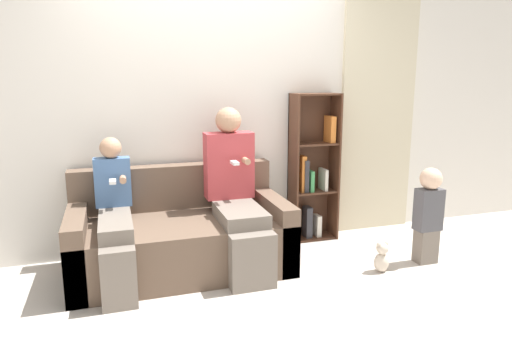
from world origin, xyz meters
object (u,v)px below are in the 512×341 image
object	(u,v)px
child_seated	(115,215)
toddler_standing	(428,212)
bookshelf	(312,171)
couch	(181,237)
teddy_bear	(382,258)
adult_seated	(236,188)

from	to	relation	value
child_seated	toddler_standing	bearing A→B (deg)	-8.64
toddler_standing	bookshelf	xyz separation A→B (m)	(-0.68, 0.87, 0.22)
couch	toddler_standing	size ratio (longest dim) A/B	2.09
child_seated	teddy_bear	xyz separation A→B (m)	(2.05, -0.44, -0.42)
child_seated	bookshelf	bearing A→B (deg)	14.90
bookshelf	couch	bearing A→B (deg)	-165.04
couch	bookshelf	xyz separation A→B (m)	(1.34, 0.36, 0.40)
toddler_standing	adult_seated	bearing A→B (deg)	164.06
adult_seated	bookshelf	bearing A→B (deg)	25.80
bookshelf	adult_seated	bearing A→B (deg)	-154.20
toddler_standing	bookshelf	bearing A→B (deg)	127.70
couch	adult_seated	bearing A→B (deg)	-8.74
couch	child_seated	bearing A→B (deg)	-165.27
adult_seated	toddler_standing	bearing A→B (deg)	-15.94
child_seated	bookshelf	xyz separation A→B (m)	(1.85, 0.49, 0.12)
couch	child_seated	size ratio (longest dim) A/B	1.57
adult_seated	teddy_bear	distance (m)	1.32
adult_seated	teddy_bear	world-z (taller)	adult_seated
couch	toddler_standing	world-z (taller)	toddler_standing
child_seated	toddler_standing	world-z (taller)	child_seated
toddler_standing	bookshelf	distance (m)	1.13
adult_seated	child_seated	xyz separation A→B (m)	(-0.96, -0.06, -0.13)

